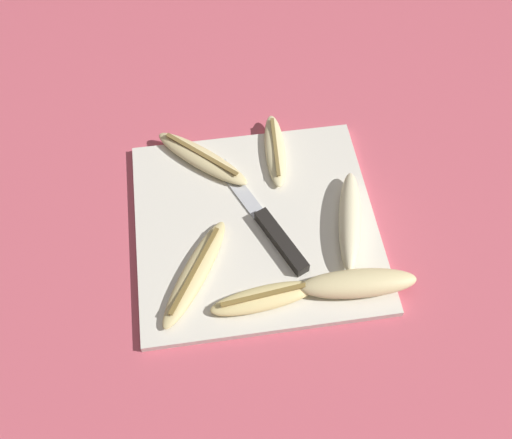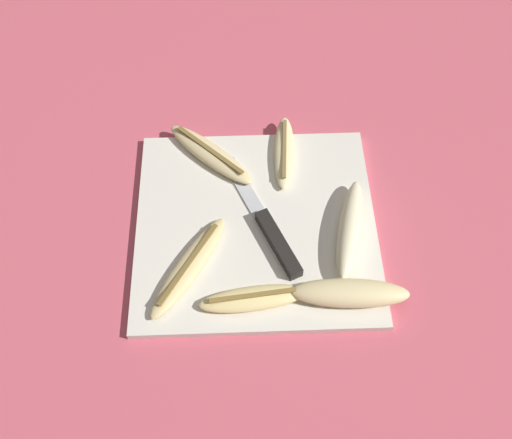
# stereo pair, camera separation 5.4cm
# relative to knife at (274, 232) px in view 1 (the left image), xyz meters

# --- Properties ---
(ground_plane) EXTENTS (4.00, 4.00, 0.00)m
(ground_plane) POSITION_rel_knife_xyz_m (-0.02, 0.02, -0.02)
(ground_plane) COLOR #C65160
(cutting_board) EXTENTS (0.36, 0.35, 0.01)m
(cutting_board) POSITION_rel_knife_xyz_m (-0.02, 0.02, -0.01)
(cutting_board) COLOR silver
(cutting_board) RESTS_ON ground_plane
(knife) EXTENTS (0.12, 0.23, 0.02)m
(knife) POSITION_rel_knife_xyz_m (0.00, 0.00, 0.00)
(knife) COLOR black
(knife) RESTS_ON cutting_board
(banana_ripe_center) EXTENTS (0.17, 0.05, 0.03)m
(banana_ripe_center) POSITION_rel_knife_xyz_m (0.10, -0.10, 0.01)
(banana_ripe_center) COLOR beige
(banana_ripe_center) RESTS_ON cutting_board
(banana_golden_short) EXTENTS (0.15, 0.05, 0.02)m
(banana_golden_short) POSITION_rel_knife_xyz_m (-0.03, -0.11, 0.00)
(banana_golden_short) COLOR #EDD689
(banana_golden_short) RESTS_ON cutting_board
(banana_spotted_left) EXTENTS (0.13, 0.18, 0.02)m
(banana_spotted_left) POSITION_rel_knife_xyz_m (-0.12, -0.05, 0.00)
(banana_spotted_left) COLOR #DBC684
(banana_spotted_left) RESTS_ON cutting_board
(banana_bright_far) EXTENTS (0.07, 0.18, 0.03)m
(banana_bright_far) POSITION_rel_knife_xyz_m (0.11, -0.00, 0.01)
(banana_bright_far) COLOR beige
(banana_bright_far) RESTS_ON cutting_board
(banana_mellow_near) EXTENTS (0.16, 0.15, 0.02)m
(banana_mellow_near) POSITION_rel_knife_xyz_m (-0.09, 0.15, 0.00)
(banana_mellow_near) COLOR beige
(banana_mellow_near) RESTS_ON cutting_board
(banana_soft_right) EXTENTS (0.04, 0.15, 0.02)m
(banana_soft_right) POSITION_rel_knife_xyz_m (0.03, 0.16, 0.00)
(banana_soft_right) COLOR beige
(banana_soft_right) RESTS_ON cutting_board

